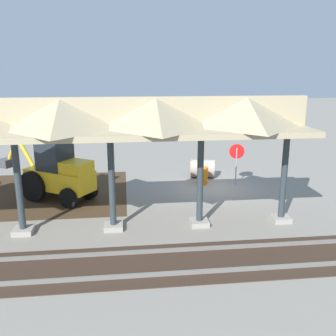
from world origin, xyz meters
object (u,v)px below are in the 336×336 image
at_px(concrete_pipe, 202,168).
at_px(traffic_barrel, 202,176).
at_px(backhoe, 57,173).
at_px(stop_sign, 237,156).

height_order(concrete_pipe, traffic_barrel, concrete_pipe).
bearing_deg(traffic_barrel, backhoe, 12.57).
distance_m(backhoe, concrete_pipe, 7.94).
distance_m(stop_sign, backhoe, 8.85).
height_order(backhoe, concrete_pipe, backhoe).
xyz_separation_m(stop_sign, traffic_barrel, (1.66, -0.43, -1.11)).
xyz_separation_m(concrete_pipe, traffic_barrel, (0.26, 1.26, -0.05)).
height_order(backhoe, traffic_barrel, backhoe).
relative_size(stop_sign, backhoe, 0.44).
bearing_deg(backhoe, concrete_pipe, -158.88).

